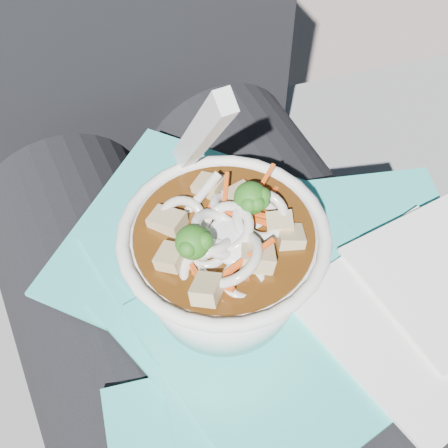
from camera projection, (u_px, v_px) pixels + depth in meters
name	position (u px, v px, depth m)	size (l,w,h in m)	color
stone_ledge	(186.00, 365.00, 0.87)	(1.00, 0.50, 0.48)	slate
lap	(235.00, 352.00, 0.53)	(0.34, 0.48, 0.16)	black
person_body	(192.00, 260.00, 0.57)	(0.34, 0.94, 1.04)	black
plastic_bag	(256.00, 298.00, 0.46)	(0.34, 0.36, 0.01)	#2BB3AC
napkins	(432.00, 302.00, 0.45)	(0.18, 0.17, 0.01)	white
udon_bowl	(224.00, 258.00, 0.41)	(0.17, 0.17, 0.19)	white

